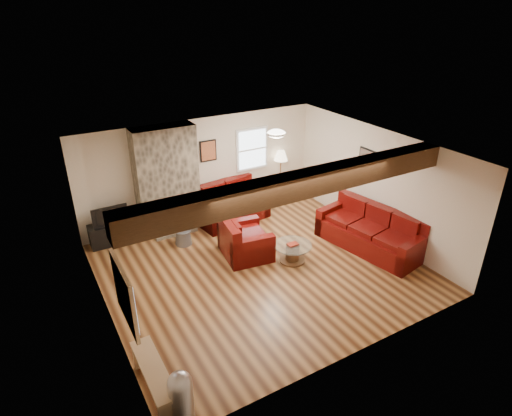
{
  "coord_description": "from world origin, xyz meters",
  "views": [
    {
      "loc": [
        -3.74,
        -6.3,
        4.94
      ],
      "look_at": [
        0.13,
        0.4,
        1.16
      ],
      "focal_mm": 30.0,
      "sensor_mm": 36.0,
      "label": 1
    }
  ],
  "objects_px": {
    "sofa_three": "(370,230)",
    "loveseat": "(231,202)",
    "coffee_table": "(292,253)",
    "floor_lamp": "(281,158)",
    "tv_cabinet": "(112,233)",
    "television": "(109,215)",
    "armchair_red": "(246,237)"
  },
  "relations": [
    {
      "from": "sofa_three",
      "to": "loveseat",
      "type": "relative_size",
      "value": 1.34
    },
    {
      "from": "coffee_table",
      "to": "floor_lamp",
      "type": "xyz_separation_m",
      "value": [
        1.4,
        2.65,
        1.02
      ]
    },
    {
      "from": "loveseat",
      "to": "tv_cabinet",
      "type": "bearing_deg",
      "value": 166.18
    },
    {
      "from": "tv_cabinet",
      "to": "floor_lamp",
      "type": "bearing_deg",
      "value": 0.26
    },
    {
      "from": "loveseat",
      "to": "tv_cabinet",
      "type": "distance_m",
      "value": 2.85
    },
    {
      "from": "sofa_three",
      "to": "tv_cabinet",
      "type": "height_order",
      "value": "sofa_three"
    },
    {
      "from": "coffee_table",
      "to": "television",
      "type": "bearing_deg",
      "value": 139.37
    },
    {
      "from": "tv_cabinet",
      "to": "armchair_red",
      "type": "bearing_deg",
      "value": -39.38
    },
    {
      "from": "loveseat",
      "to": "floor_lamp",
      "type": "bearing_deg",
      "value": 3.25
    },
    {
      "from": "floor_lamp",
      "to": "television",
      "type": "bearing_deg",
      "value": -179.74
    },
    {
      "from": "tv_cabinet",
      "to": "television",
      "type": "xyz_separation_m",
      "value": [
        0.0,
        0.0,
        0.47
      ]
    },
    {
      "from": "armchair_red",
      "to": "television",
      "type": "relative_size",
      "value": 1.38
    },
    {
      "from": "tv_cabinet",
      "to": "floor_lamp",
      "type": "distance_m",
      "value": 4.58
    },
    {
      "from": "tv_cabinet",
      "to": "floor_lamp",
      "type": "xyz_separation_m",
      "value": [
        4.47,
        0.02,
        0.97
      ]
    },
    {
      "from": "armchair_red",
      "to": "coffee_table",
      "type": "bearing_deg",
      "value": -126.33
    },
    {
      "from": "armchair_red",
      "to": "coffee_table",
      "type": "relative_size",
      "value": 1.34
    },
    {
      "from": "loveseat",
      "to": "tv_cabinet",
      "type": "relative_size",
      "value": 1.76
    },
    {
      "from": "loveseat",
      "to": "television",
      "type": "distance_m",
      "value": 2.86
    },
    {
      "from": "loveseat",
      "to": "coffee_table",
      "type": "height_order",
      "value": "loveseat"
    },
    {
      "from": "floor_lamp",
      "to": "armchair_red",
      "type": "bearing_deg",
      "value": -137.57
    },
    {
      "from": "coffee_table",
      "to": "floor_lamp",
      "type": "distance_m",
      "value": 3.17
    },
    {
      "from": "television",
      "to": "coffee_table",
      "type": "bearing_deg",
      "value": -40.63
    },
    {
      "from": "armchair_red",
      "to": "coffee_table",
      "type": "distance_m",
      "value": 1.04
    },
    {
      "from": "coffee_table",
      "to": "floor_lamp",
      "type": "bearing_deg",
      "value": 62.12
    },
    {
      "from": "armchair_red",
      "to": "loveseat",
      "type": "bearing_deg",
      "value": -8.58
    },
    {
      "from": "loveseat",
      "to": "armchair_red",
      "type": "height_order",
      "value": "loveseat"
    },
    {
      "from": "tv_cabinet",
      "to": "floor_lamp",
      "type": "height_order",
      "value": "floor_lamp"
    },
    {
      "from": "loveseat",
      "to": "tv_cabinet",
      "type": "xyz_separation_m",
      "value": [
        -2.83,
        0.3,
        -0.21
      ]
    },
    {
      "from": "sofa_three",
      "to": "loveseat",
      "type": "bearing_deg",
      "value": -154.01
    },
    {
      "from": "loveseat",
      "to": "armchair_red",
      "type": "relative_size",
      "value": 1.63
    },
    {
      "from": "tv_cabinet",
      "to": "television",
      "type": "distance_m",
      "value": 0.47
    },
    {
      "from": "loveseat",
      "to": "floor_lamp",
      "type": "height_order",
      "value": "floor_lamp"
    }
  ]
}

